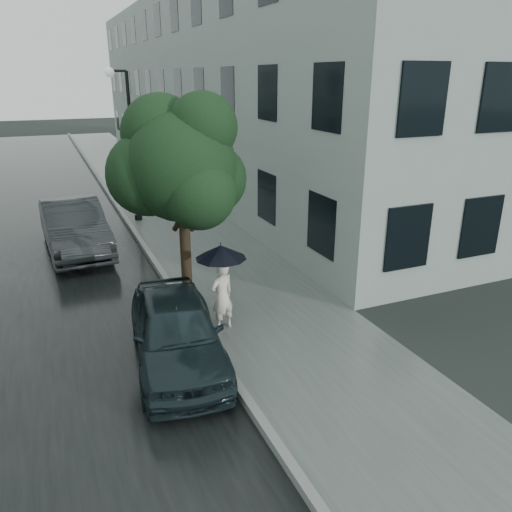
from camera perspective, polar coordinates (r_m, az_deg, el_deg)
name	(u,v)px	position (r m, az deg, el deg)	size (l,w,h in m)	color
ground	(309,362)	(9.64, 6.12, -11.92)	(120.00, 120.00, 0.00)	black
sidewalk	(169,210)	(20.23, -9.96, 5.16)	(3.50, 60.00, 0.01)	slate
kerb_near	(122,213)	(19.89, -15.09, 4.73)	(0.15, 60.00, 0.15)	slate
asphalt_road	(23,225)	(19.77, -25.12, 3.19)	(6.85, 60.00, 0.00)	black
building_near	(226,86)	(28.27, -3.50, 18.79)	(7.02, 36.00, 9.00)	gray
pedestrian	(222,296)	(10.42, -3.90, -4.56)	(0.55, 0.36, 1.50)	beige
umbrella	(221,252)	(10.03, -4.04, 0.47)	(1.39, 1.39, 0.99)	black
street_tree	(180,164)	(10.82, -8.68, 10.32)	(3.06, 2.78, 4.80)	#332619
lamp_post	(127,137)	(18.54, -14.49, 13.06)	(0.85, 0.32, 5.32)	black
car_near	(177,331)	(9.35, -9.06, -8.43)	(1.57, 3.89, 1.33)	black
car_far	(74,227)	(16.01, -20.07, 3.17)	(1.63, 4.67, 1.54)	#26292C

